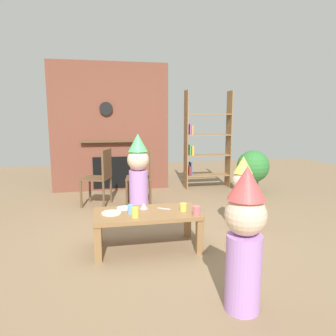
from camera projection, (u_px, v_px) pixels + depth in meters
name	position (u px, v px, depth m)	size (l,w,h in m)	color
ground_plane	(162.00, 237.00, 3.64)	(12.00, 12.00, 0.00)	#846B4C
brick_fireplace_feature	(110.00, 128.00, 5.85)	(2.20, 0.28, 2.40)	brown
bookshelf	(205.00, 143.00, 6.07)	(0.90, 0.28, 1.90)	olive
coffee_table	(147.00, 218.00, 3.28)	(1.11, 0.57, 0.40)	olive
paper_cup_near_left	(197.00, 211.00, 3.15)	(0.08, 0.08, 0.10)	#E5666B
paper_cup_near_right	(131.00, 209.00, 3.21)	(0.07, 0.07, 0.09)	#669EE0
paper_cup_center	(183.00, 207.00, 3.30)	(0.07, 0.07, 0.09)	#F2CC4C
paper_cup_far_left	(135.00, 212.00, 3.08)	(0.07, 0.07, 0.10)	#F2CC4C
paper_plate_front	(111.00, 213.00, 3.22)	(0.20, 0.20, 0.01)	white
paper_plate_rear	(124.00, 208.00, 3.39)	(0.16, 0.16, 0.01)	white
birthday_cake_slice	(144.00, 206.00, 3.39)	(0.10, 0.10, 0.07)	pink
table_fork	(164.00, 209.00, 3.38)	(0.15, 0.02, 0.01)	silver
child_with_cone_hat	(245.00, 236.00, 2.18)	(0.30, 0.30, 1.07)	#B27FCC
child_in_pink	(242.00, 192.00, 3.80)	(0.26, 0.26, 0.92)	#B27FCC
child_by_the_chairs	(138.00, 171.00, 4.54)	(0.32, 0.32, 1.16)	#B27FCC
dining_chair_left	(101.00, 174.00, 4.85)	(0.51, 0.51, 0.90)	brown
dining_chair_middle	(144.00, 173.00, 4.90)	(0.45, 0.45, 0.90)	brown
potted_plant_tall	(253.00, 168.00, 5.65)	(0.58, 0.58, 0.80)	#4C5660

